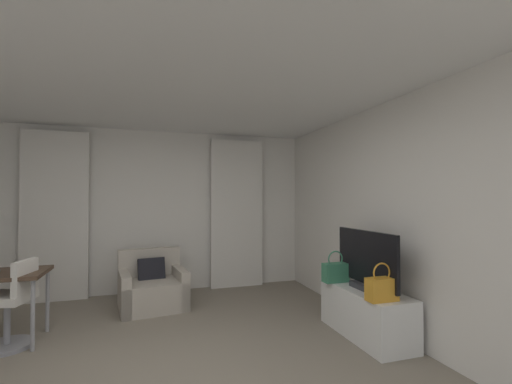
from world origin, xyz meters
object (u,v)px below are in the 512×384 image
tv_console (366,312)px  armchair (152,288)px  handbag_secondary (382,288)px  handbag_primary (335,272)px  desk_chair (11,309)px  tv_flatscreen (366,262)px

tv_console → armchair: bearing=142.2°
armchair → handbag_secondary: handbag_secondary is taller
handbag_primary → handbag_secondary: size_ratio=1.00×
desk_chair → tv_console: (3.59, -0.83, -0.13)m
tv_console → handbag_secondary: bearing=-105.3°
desk_chair → handbag_secondary: handbag_secondary is taller
handbag_secondary → tv_console: bearing=74.7°
handbag_primary → handbag_secondary: 0.79m
desk_chair → handbag_primary: bearing=-7.7°
desk_chair → tv_flatscreen: size_ratio=0.87×
tv_flatscreen → handbag_secondary: size_ratio=2.75×
handbag_secondary → tv_flatscreen: bearing=74.3°
tv_console → handbag_primary: (-0.15, 0.37, 0.38)m
tv_console → handbag_primary: size_ratio=3.09×
armchair → desk_chair: desk_chair is taller
tv_console → tv_flatscreen: 0.56m
tv_flatscreen → handbag_secondary: (-0.11, -0.41, -0.18)m
tv_flatscreen → tv_console: bearing=90.0°
tv_console → tv_flatscreen: tv_flatscreen is taller
armchair → desk_chair: size_ratio=1.08×
armchair → desk_chair: bearing=-147.1°
handbag_primary → armchair: bearing=146.9°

